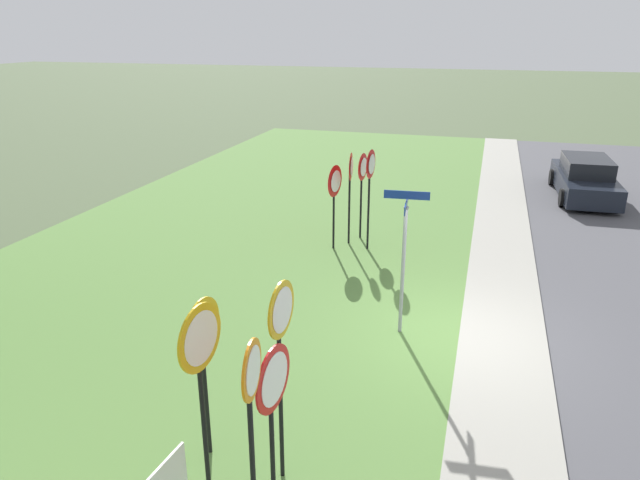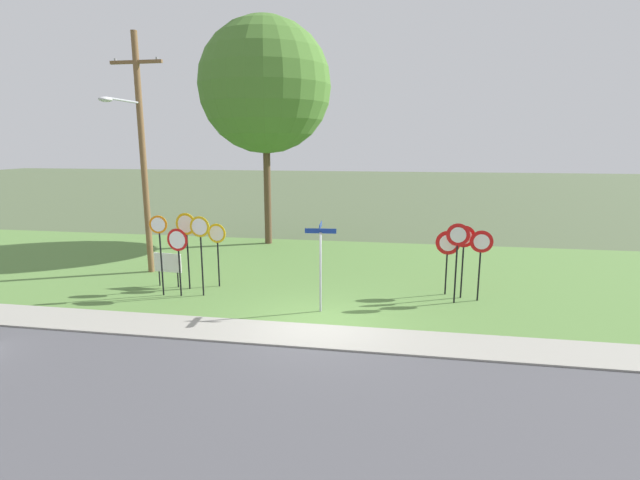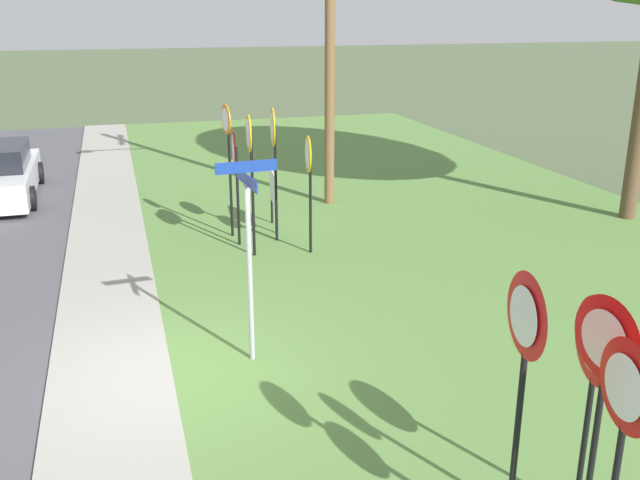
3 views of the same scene
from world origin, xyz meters
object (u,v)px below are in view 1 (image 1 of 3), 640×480
Objects in this scene: street_name_post at (404,250)px; yield_sign_near_right at (335,188)px; yield_sign_near_left at (371,176)px; stop_sign_far_center at (201,366)px; stop_sign_far_right at (273,399)px; stop_sign_near_left at (281,340)px; stop_sign_near_right at (204,344)px; yield_sign_far_left at (363,176)px; parked_sedan_distant at (585,179)px; yield_sign_far_right at (351,176)px; stop_sign_far_left at (252,415)px.

yield_sign_near_right is at bearing 25.91° from street_name_post.
yield_sign_near_left reaches higher than yield_sign_near_right.
stop_sign_far_center reaches higher than stop_sign_far_right.
stop_sign_near_left is 1.00× the size of stop_sign_far_center.
stop_sign_near_left reaches higher than stop_sign_near_right.
stop_sign_near_left is 1.16× the size of yield_sign_far_left.
street_name_post is at bearing 155.96° from parked_sedan_distant.
street_name_post reaches higher than stop_sign_far_center.
yield_sign_far_left reaches higher than stop_sign_far_right.
stop_sign_far_right is at bearing -79.28° from stop_sign_far_center.
stop_sign_far_center is (-0.94, -0.47, 0.34)m from stop_sign_near_right.
street_name_post reaches higher than yield_sign_far_right.
yield_sign_near_left is at bearing -121.16° from yield_sign_far_right.
stop_sign_far_right is at bearing -165.88° from yield_sign_far_left.
stop_sign_far_left is 0.59× the size of parked_sedan_distant.
yield_sign_far_left is (9.12, -0.09, 0.08)m from stop_sign_near_right.
yield_sign_near_left is 0.90m from yield_sign_far_left.
stop_sign_far_center is 0.99× the size of street_name_post.
stop_sign_far_center is 1.04× the size of yield_sign_near_left.
stop_sign_far_center is at bearing 157.69° from parked_sedan_distant.
stop_sign_far_left is 1.01× the size of stop_sign_far_center.
yield_sign_far_left is (10.64, 1.23, -0.20)m from stop_sign_far_left.
stop_sign_near_left is 8.83m from yield_sign_far_right.
yield_sign_far_right reaches higher than parked_sedan_distant.
yield_sign_near_left is at bearing 6.75° from stop_sign_far_center.
stop_sign_near_left reaches higher than yield_sign_near_right.
stop_sign_near_right is 1.04× the size of yield_sign_near_right.
stop_sign_near_left is 1.16m from stop_sign_near_right.
street_name_post is 12.36m from parked_sedan_distant.
stop_sign_near_right reaches higher than parked_sedan_distant.
stop_sign_near_left is 8.40m from yield_sign_near_right.
stop_sign_far_center reaches higher than parked_sedan_distant.
street_name_post is at bearing -9.65° from stop_sign_far_center.
parked_sedan_distant is at bearing -16.11° from stop_sign_near_right.
yield_sign_near_left is 1.07× the size of yield_sign_far_right.
yield_sign_near_right is 0.80× the size of street_name_post.
yield_sign_near_left reaches higher than stop_sign_near_right.
stop_sign_near_right is 8.35m from yield_sign_near_left.
stop_sign_near_right is at bearing 155.06° from parked_sedan_distant.
stop_sign_near_left is at bearing -166.38° from yield_sign_far_left.
parked_sedan_distant is (16.48, -6.11, -1.43)m from stop_sign_far_center.
stop_sign_far_left reaches higher than stop_sign_near_left.
stop_sign_far_right is 9.16m from yield_sign_near_right.
yield_sign_far_right is (-0.52, 0.21, 0.09)m from yield_sign_far_left.
stop_sign_far_right is at bearing -177.27° from yield_sign_far_right.
yield_sign_far_left reaches higher than yield_sign_near_right.
stop_sign_far_left is 1.18× the size of stop_sign_far_right.
stop_sign_far_left is 0.68m from stop_sign_far_right.
yield_sign_far_right is at bearing 7.65° from stop_sign_near_right.
street_name_post is at bearing -1.69° from stop_sign_far_right.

